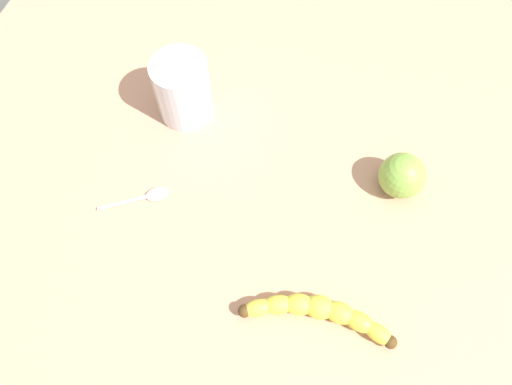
% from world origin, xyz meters
% --- Properties ---
extents(wooden_tabletop, '(1.20, 1.20, 0.03)m').
position_xyz_m(wooden_tabletop, '(0.00, 0.00, 0.01)').
color(wooden_tabletop, tan).
rests_on(wooden_tabletop, ground).
extents(banana, '(0.06, 0.22, 0.03)m').
position_xyz_m(banana, '(-0.18, -0.13, 0.05)').
color(banana, yellow).
rests_on(banana, wooden_tabletop).
extents(smoothie_glass, '(0.09, 0.09, 0.11)m').
position_xyz_m(smoothie_glass, '(0.10, 0.17, 0.08)').
color(smoothie_glass, silver).
rests_on(smoothie_glass, wooden_tabletop).
extents(green_apple_fruit, '(0.07, 0.07, 0.07)m').
position_xyz_m(green_apple_fruit, '(0.06, -0.20, 0.07)').
color(green_apple_fruit, '#84B747').
rests_on(green_apple_fruit, wooden_tabletop).
extents(teaspoon, '(0.07, 0.10, 0.01)m').
position_xyz_m(teaspoon, '(-0.07, 0.16, 0.03)').
color(teaspoon, silver).
rests_on(teaspoon, wooden_tabletop).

